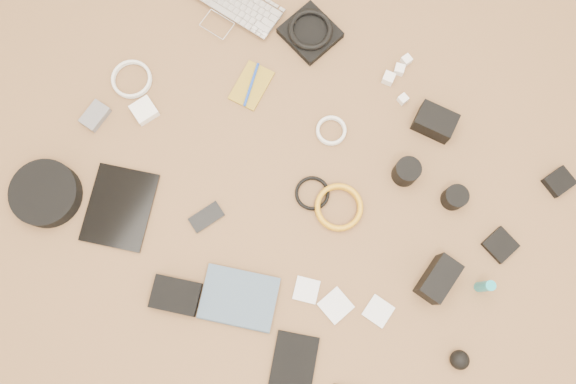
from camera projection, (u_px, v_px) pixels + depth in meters
The scene contains 32 objects.
laptop at pixel (227, 13), 1.77m from camera, with size 0.30×0.21×0.02m, color silver.
headphone_pouch at pixel (310, 33), 1.75m from camera, with size 0.16×0.15×0.03m, color black.
headphones at pixel (310, 30), 1.73m from camera, with size 0.14×0.14×0.02m, color black.
charger_a at pixel (406, 60), 1.74m from camera, with size 0.03×0.03×0.02m, color white.
charger_b at pixel (399, 69), 1.73m from camera, with size 0.03×0.03×0.03m, color white.
charger_c at pixel (388, 78), 1.72m from camera, with size 0.03×0.03×0.03m, color white.
charger_d at pixel (403, 99), 1.71m from camera, with size 0.03×0.03×0.02m, color white.
dslr_camera at pixel (435, 122), 1.67m from camera, with size 0.12×0.08×0.07m, color black.
lens_pouch at pixel (559, 182), 1.66m from camera, with size 0.07×0.07×0.03m, color black.
notebook_olive at pixel (251, 86), 1.73m from camera, with size 0.09×0.14×0.01m, color olive.
pen_blue at pixel (251, 84), 1.72m from camera, with size 0.01×0.01×0.14m, color #153CB2.
cable_white_a at pixel (331, 131), 1.70m from camera, with size 0.09×0.09×0.01m, color white.
lens_a at pixel (406, 172), 1.64m from camera, with size 0.07×0.07×0.08m, color black.
lens_b at pixel (455, 197), 1.63m from camera, with size 0.07×0.07×0.06m, color black.
card_reader at pixel (500, 245), 1.62m from camera, with size 0.08×0.08×0.02m, color black.
power_brick at pixel (144, 111), 1.70m from camera, with size 0.07×0.07×0.03m, color white.
cable_white_b at pixel (132, 80), 1.73m from camera, with size 0.12×0.12×0.01m, color white.
cable_black at pixel (312, 194), 1.66m from camera, with size 0.10×0.10×0.01m, color black.
cable_yellow at pixel (339, 208), 1.65m from camera, with size 0.14×0.14×0.02m, color orange.
flash at pixel (438, 279), 1.56m from camera, with size 0.07×0.13×0.09m, color black.
lens_cleaner at pixel (485, 286), 1.56m from camera, with size 0.03×0.03×0.10m, color teal.
battery_charger at pixel (95, 116), 1.70m from camera, with size 0.06×0.09×0.02m, color slate.
tablet at pixel (120, 207), 1.65m from camera, with size 0.18×0.24×0.01m, color black.
phone at pixel (206, 217), 1.64m from camera, with size 0.05×0.10×0.01m, color black.
filter_case_left at pixel (306, 290), 1.60m from camera, with size 0.07×0.07×0.01m, color silver.
filter_case_mid at pixel (336, 305), 1.59m from camera, with size 0.08×0.08×0.01m, color silver.
filter_case_right at pixel (378, 311), 1.59m from camera, with size 0.07×0.07×0.01m, color silver.
air_blower at pixel (460, 360), 1.54m from camera, with size 0.05×0.05×0.05m, color black.
headphone_case at pixel (46, 194), 1.63m from camera, with size 0.20×0.20×0.05m, color black.
drive_case at pixel (176, 295), 1.58m from camera, with size 0.13×0.09×0.03m, color black.
paperback at pixel (233, 326), 1.57m from camera, with size 0.16×0.21×0.02m, color #3E5369.
notebook_black_a at pixel (293, 369), 1.55m from camera, with size 0.12×0.19×0.01m, color black.
Camera 1 is at (0.20, -0.30, 1.63)m, focal length 35.00 mm.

